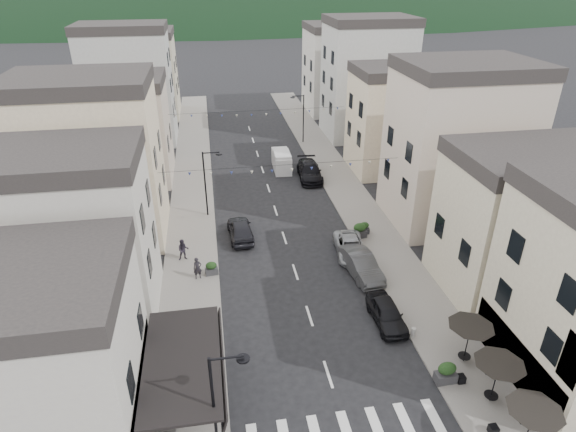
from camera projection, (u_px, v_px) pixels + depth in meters
name	position (u px, v px, depth m)	size (l,w,h in m)	color
sidewalk_left	(192.00, 189.00, 47.85)	(4.00, 76.00, 0.12)	slate
sidewalk_right	(338.00, 179.00, 50.06)	(4.00, 76.00, 0.12)	slate
hill_backdrop	(209.00, 2.00, 283.00)	(640.00, 360.00, 70.00)	black
boutique_awning	(188.00, 361.00, 22.89)	(3.77, 7.50, 3.28)	black
buildings_row_left	(118.00, 116.00, 49.03)	(10.20, 54.16, 14.00)	beige
buildings_row_right	(393.00, 105.00, 52.20)	(10.20, 54.16, 14.50)	#BBAE94
cafe_terrace	(499.00, 368.00, 23.53)	(2.50, 8.10, 2.53)	black
streetlamp_left_near	(220.00, 398.00, 20.21)	(1.70, 0.56, 6.00)	black
streetlamp_left_far	(208.00, 177.00, 41.17)	(1.70, 0.56, 6.00)	black
streetlamp_right_far	(301.00, 114.00, 58.60)	(1.70, 0.56, 6.00)	black
bollards	(331.00, 375.00, 25.65)	(11.66, 10.26, 0.60)	gray
bunting_near	(282.00, 169.00, 37.63)	(19.00, 0.28, 0.62)	black
bunting_far	(259.00, 114.00, 51.60)	(19.00, 0.28, 0.62)	black
parked_car_a	(387.00, 313.00, 29.78)	(1.68, 4.17, 1.42)	black
parked_car_b	(361.00, 265.00, 34.42)	(1.71, 4.91, 1.62)	#37373A
parked_car_c	(350.00, 247.00, 36.85)	(2.18, 4.72, 1.31)	#9C9EA4
parked_car_d	(310.00, 171.00, 49.93)	(2.29, 5.63, 1.64)	black
parked_car_e	(240.00, 229.00, 39.02)	(1.85, 4.60, 1.57)	black
delivery_van	(282.00, 161.00, 52.06)	(1.87, 4.42, 2.10)	silver
pedestrian_a	(198.00, 268.00, 33.77)	(0.60, 0.39, 1.64)	black
pedestrian_b	(183.00, 250.00, 35.90)	(0.82, 0.64, 1.70)	#25202B
planter_la	(191.00, 334.00, 28.15)	(1.12, 0.82, 1.12)	#2B2B2D
planter_lb	(211.00, 268.00, 34.36)	(0.95, 0.58, 1.01)	#303032
planter_ra	(446.00, 373.00, 25.41)	(1.15, 0.66, 1.27)	#303033
planter_rb	(359.00, 230.00, 38.96)	(1.22, 0.79, 1.28)	#29292B
planter_rc	(364.00, 228.00, 39.63)	(0.97, 0.64, 1.00)	#2B2A2D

